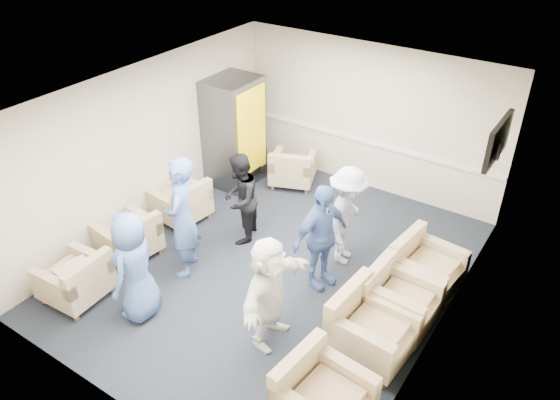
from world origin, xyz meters
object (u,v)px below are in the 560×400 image
Objects in this scene: armchair_corner at (292,170)px; vending_machine at (234,132)px; armchair_left_near at (77,281)px; person_back_right at (347,216)px; armchair_right_midnear at (369,328)px; armchair_left_mid at (130,239)px; armchair_right_far at (423,268)px; person_mid_right at (321,237)px; armchair_right_near at (319,397)px; person_mid_left at (182,218)px; person_back_left at (240,199)px; person_front_left at (135,266)px; person_front_right at (269,292)px; armchair_left_far at (183,204)px; armchair_right_midfar at (395,302)px.

armchair_corner is 0.50× the size of vending_machine.
armchair_left_near is 3.92m from person_back_right.
armchair_left_mid is at bearing 98.06° from armchair_right_midnear.
person_mid_right is at bearing 126.50° from armchair_right_far.
person_mid_left reaches higher than armchair_right_near.
armchair_right_near is at bearing 29.68° from person_back_left.
armchair_right_far is at bearing 123.68° from armchair_left_near.
armchair_right_far is at bearing 118.49° from person_front_left.
person_mid_right is at bearing -31.27° from vending_machine.
armchair_right_midnear reaches higher than armchair_left_mid.
armchair_right_midnear is 1.46m from person_mid_right.
person_front_left is (1.05, -0.81, 0.47)m from armchair_left_mid.
person_front_right is at bearing 97.10° from armchair_corner.
person_mid_left is at bearing -31.29° from person_back_left.
armchair_right_far reaches higher than armchair_left_near.
person_mid_left is (0.95, -0.97, 0.62)m from armchair_left_far.
armchair_left_near is 3.42m from person_mid_right.
person_front_right reaches higher than armchair_left_far.
person_mid_right is (-1.27, -0.74, 0.47)m from armchair_right_far.
armchair_right_near reaches higher than armchair_right_far.
person_front_right is (0.02, -1.28, -0.04)m from person_mid_right.
armchair_left_far is 0.93× the size of armchair_right_near.
armchair_corner is at bearing 71.70° from armchair_right_far.
vending_machine is (-0.10, 2.79, 0.69)m from armchair_left_mid.
armchair_right_midnear is 1.31m from person_front_right.
armchair_left_mid is 1.41m from person_front_left.
vending_machine is at bearing -170.29° from armchair_left_mid.
person_back_left reaches higher than armchair_left_far.
person_front_right is (2.77, -1.42, 0.45)m from armchair_left_far.
armchair_right_midnear is 3.01m from person_mid_left.
person_front_left is 2.52m from person_mid_right.
armchair_right_midnear is at bearing 83.05° from armchair_left_far.
armchair_left_near is at bearing 58.77° from armchair_corner.
armchair_right_midnear is 0.60× the size of person_mid_right.
armchair_right_far reaches higher than armchair_left_mid.
person_front_left is 3.10m from person_back_right.
person_back_right is at bearing -19.56° from vending_machine.
person_back_right reaches higher than armchair_left_mid.
armchair_left_near is 4.40m from armchair_corner.
person_front_right reaches higher than armchair_right_midnear.
vending_machine is 1.28× the size of person_front_left.
vending_machine is at bearing 67.55° from armchair_right_midfar.
armchair_right_near is 2.93m from person_back_right.
armchair_right_near is at bearing 104.52° from armchair_corner.
person_mid_left is (0.81, 1.32, 0.62)m from armchair_left_near.
person_front_left is 0.85× the size of person_mid_left.
armchair_right_midnear is 0.48× the size of vending_machine.
armchair_right_midnear is (3.77, 1.37, 0.05)m from armchair_left_near.
person_back_left is at bearing 98.50° from person_mid_right.
armchair_left_mid is 1.00× the size of armchair_right_midfar.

